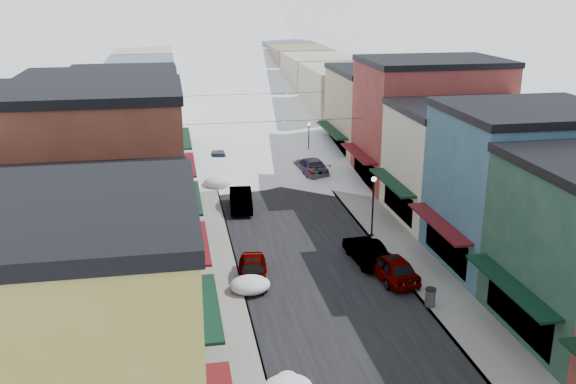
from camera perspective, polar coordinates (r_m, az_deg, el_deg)
name	(u,v)px	position (r m, az deg, el deg)	size (l,w,h in m)	color
road	(247,139)	(77.28, -3.70, 4.72)	(10.00, 160.00, 0.01)	black
sidewalk_left	(191,141)	(76.80, -8.61, 4.52)	(3.20, 160.00, 0.15)	gray
sidewalk_right	(301,136)	(78.28, 1.12, 4.98)	(3.20, 160.00, 0.15)	gray
curb_left	(204,140)	(76.85, -7.45, 4.58)	(0.10, 160.00, 0.15)	slate
curb_right	(288,137)	(77.99, 0.00, 4.93)	(0.10, 160.00, 0.15)	slate
bldg_l_yellow	(43,375)	(22.62, -20.93, -14.98)	(11.30, 8.70, 11.50)	gold
bldg_l_cream	(79,286)	(30.45, -18.05, -7.98)	(11.30, 8.20, 9.50)	#BCB297
bldg_l_brick_near	(85,199)	(37.36, -17.58, -0.62)	(12.30, 8.20, 12.50)	maroon
bldg_l_grayblue	(109,184)	(45.88, -15.59, 0.66)	(11.30, 9.20, 9.00)	slate
bldg_l_brick_far	(105,141)	(54.39, -15.99, 4.37)	(13.30, 9.20, 11.00)	maroon
bldg_l_tan	(125,122)	(64.15, -14.31, 6.04)	(11.30, 11.20, 10.00)	#9C8C66
bldg_r_blue	(523,187)	(43.69, 20.17, 0.38)	(11.30, 9.20, 10.50)	#325C72
bldg_r_cream	(467,162)	(51.72, 15.64, 2.58)	(12.30, 9.20, 9.00)	beige
bldg_r_brick_far	(429,123)	(59.60, 12.47, 6.03)	(13.30, 9.20, 11.50)	maroon
bldg_r_tan	(383,113)	(68.61, 8.44, 6.94)	(11.30, 11.20, 9.50)	tan
distant_blocks	(228,79)	(99.07, -5.37, 9.95)	(34.00, 55.00, 8.00)	gray
overhead_cables	(261,106)	(63.87, -2.45, 7.62)	(16.40, 15.04, 0.04)	black
car_silver_sedan	(253,270)	(40.07, -3.17, -6.96)	(1.80, 4.46, 1.52)	#A8ABB0
car_dark_hatch	(241,200)	(52.73, -4.22, -0.67)	(1.77, 5.07, 1.67)	black
car_silver_wagon	(218,160)	(65.33, -6.21, 2.87)	(2.13, 5.23, 1.52)	#9C9DA3
car_green_sedan	(366,251)	(43.03, 6.95, -5.22)	(1.68, 4.80, 1.58)	black
car_gray_suv	(391,266)	(40.85, 9.18, -6.55)	(1.99, 4.94, 1.68)	#9A9DA2
car_black_sedan	(311,166)	(62.27, 2.02, 2.30)	(2.37, 5.84, 1.69)	black
car_lane_silver	(228,133)	(77.60, -5.39, 5.24)	(1.61, 4.00, 1.36)	#9E9FA6
car_lane_white	(245,118)	(85.51, -3.81, 6.55)	(2.69, 5.83, 1.62)	white
trash_can	(430,297)	(37.80, 12.53, -9.11)	(0.64, 0.64, 1.08)	#57595C
streetlamp_near	(373,199)	(46.39, 7.58, -0.61)	(0.37, 0.37, 4.50)	black
streetlamp_far	(309,136)	(66.83, 1.86, 4.96)	(0.33, 0.33, 3.94)	black
snow_pile_mid	(250,284)	(38.91, -3.38, -8.20)	(2.43, 2.69, 1.03)	white
snow_pile_far	(218,182)	(58.67, -6.24, 0.89)	(2.59, 2.80, 1.10)	white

